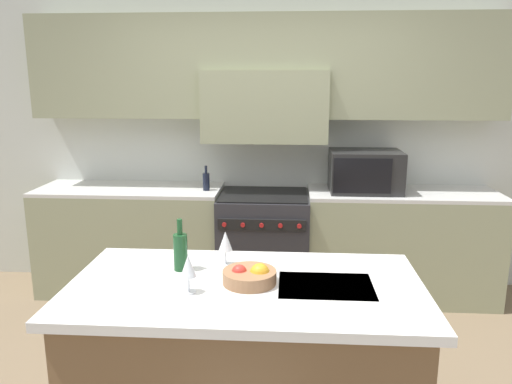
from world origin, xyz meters
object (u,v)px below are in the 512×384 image
(range_stove, at_px, (264,244))
(fruit_bowl, at_px, (250,276))
(wine_glass_near, at_px, (188,267))
(wine_glass_far, at_px, (225,242))
(oil_bottle_on_counter, at_px, (206,181))
(microwave, at_px, (365,171))
(wine_bottle, at_px, (181,251))

(range_stove, relative_size, fruit_bowl, 3.59)
(wine_glass_near, height_order, fruit_bowl, wine_glass_near)
(range_stove, distance_m, wine_glass_far, 1.84)
(wine_glass_near, height_order, wine_glass_far, same)
(wine_glass_far, bearing_deg, fruit_bowl, -57.73)
(wine_glass_near, xyz_separation_m, oil_bottle_on_counter, (-0.26, 2.06, -0.03))
(oil_bottle_on_counter, bearing_deg, wine_glass_near, -82.80)
(range_stove, distance_m, fruit_bowl, 2.04)
(wine_glass_near, relative_size, fruit_bowl, 0.70)
(range_stove, bearing_deg, wine_glass_near, -96.31)
(range_stove, relative_size, wine_glass_near, 5.10)
(microwave, bearing_deg, oil_bottle_on_counter, -177.56)
(wine_glass_far, distance_m, oil_bottle_on_counter, 1.74)
(wine_glass_near, relative_size, oil_bottle_on_counter, 0.84)
(fruit_bowl, bearing_deg, range_stove, 91.06)
(wine_glass_far, relative_size, fruit_bowl, 0.70)
(wine_glass_far, bearing_deg, oil_bottle_on_counter, 102.65)
(range_stove, bearing_deg, microwave, 1.25)
(wine_bottle, bearing_deg, fruit_bowl, -21.82)
(range_stove, distance_m, oil_bottle_on_counter, 0.75)
(wine_bottle, xyz_separation_m, wine_glass_far, (0.22, 0.09, 0.02))
(microwave, xyz_separation_m, oil_bottle_on_counter, (-1.34, -0.06, -0.09))
(wine_bottle, bearing_deg, oil_bottle_on_counter, 95.29)
(microwave, distance_m, wine_glass_far, 2.00)
(range_stove, distance_m, microwave, 1.08)
(oil_bottle_on_counter, bearing_deg, wine_bottle, -84.71)
(microwave, bearing_deg, wine_glass_far, -118.70)
(range_stove, distance_m, wine_glass_near, 2.19)
(range_stove, distance_m, wine_bottle, 1.94)
(wine_bottle, distance_m, oil_bottle_on_counter, 1.80)
(range_stove, height_order, wine_glass_far, wine_glass_far)
(range_stove, xyz_separation_m, microwave, (0.85, 0.02, 0.66))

